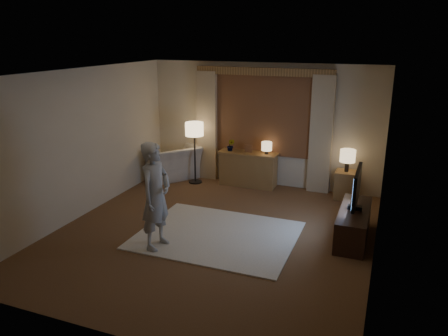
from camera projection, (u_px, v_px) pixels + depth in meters
The scene contains 13 objects.
room at pixel (225, 148), 7.25m from camera, with size 5.04×5.54×2.64m.
rug at pixel (217, 235), 7.10m from camera, with size 2.50×2.00×0.02m, color #EFE0C9.
sideboard at pixel (248, 170), 9.40m from camera, with size 1.20×0.40×0.70m, color brown.
picture_frame at pixel (248, 150), 9.27m from camera, with size 0.16×0.02×0.20m, color brown.
plant at pixel (231, 146), 9.39m from camera, with size 0.17×0.13×0.30m, color #999999.
table_lamp_sideboard at pixel (267, 147), 9.10m from camera, with size 0.22×0.22×0.30m.
floor_lamp at pixel (194, 132), 9.34m from camera, with size 0.39×0.39×1.35m.
armchair at pixel (171, 162), 9.90m from camera, with size 1.17×1.02×0.76m, color beige.
side_table at pixel (345, 185), 8.66m from camera, with size 0.40×0.40×0.56m, color brown.
table_lamp_side at pixel (348, 156), 8.49m from camera, with size 0.30×0.30×0.44m.
tv_stand at pixel (353, 224), 6.94m from camera, with size 0.45×1.40×0.50m, color black.
tv at pixel (357, 188), 6.76m from camera, with size 0.22×0.91×0.66m.
person at pixel (156, 196), 6.48m from camera, with size 0.60×0.39×1.64m, color #B7B2A9.
Camera 1 is at (2.54, -6.05, 3.13)m, focal length 35.00 mm.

